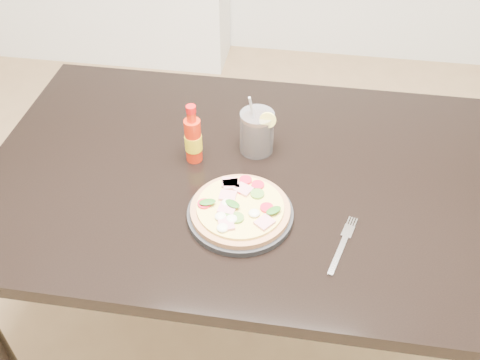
# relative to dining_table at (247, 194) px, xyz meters

# --- Properties ---
(dining_table) EXTENTS (1.40, 0.90, 0.75)m
(dining_table) POSITION_rel_dining_table_xyz_m (0.00, 0.00, 0.00)
(dining_table) COLOR black
(dining_table) RESTS_ON ground
(plate) EXTENTS (0.26, 0.26, 0.02)m
(plate) POSITION_rel_dining_table_xyz_m (0.01, -0.16, 0.09)
(plate) COLOR black
(plate) RESTS_ON dining_table
(pizza) EXTENTS (0.24, 0.24, 0.03)m
(pizza) POSITION_rel_dining_table_xyz_m (0.01, -0.16, 0.11)
(pizza) COLOR #B37A50
(pizza) RESTS_ON plate
(hot_sauce_bottle) EXTENTS (0.06, 0.06, 0.17)m
(hot_sauce_bottle) POSITION_rel_dining_table_xyz_m (-0.15, 0.03, 0.15)
(hot_sauce_bottle) COLOR red
(hot_sauce_bottle) RESTS_ON dining_table
(cola_cup) EXTENTS (0.10, 0.09, 0.18)m
(cola_cup) POSITION_rel_dining_table_xyz_m (0.01, 0.10, 0.14)
(cola_cup) COLOR black
(cola_cup) RESTS_ON dining_table
(fork) EXTENTS (0.07, 0.19, 0.00)m
(fork) POSITION_rel_dining_table_xyz_m (0.26, -0.21, 0.09)
(fork) COLOR silver
(fork) RESTS_ON dining_table
(media_console) EXTENTS (1.40, 0.34, 0.50)m
(media_console) POSITION_rel_dining_table_xyz_m (-1.09, 1.83, -0.42)
(media_console) COLOR white
(media_console) RESTS_ON ground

